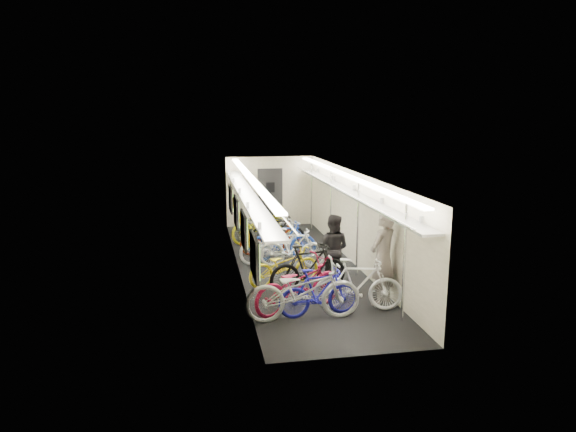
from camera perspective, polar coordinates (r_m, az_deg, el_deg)
name	(u,v)px	position (r m, az deg, el deg)	size (l,w,h in m)	color
train_car_shell	(279,199)	(13.44, -1.00, 1.93)	(10.00, 10.00, 10.00)	black
bicycle_0	(303,291)	(9.75, 1.69, -8.32)	(0.77, 2.21, 1.16)	#A5A6AA
bicycle_1	(319,292)	(9.97, 3.49, -8.46)	(0.46, 1.61, 0.97)	#1C1BA4
bicycle_2	(299,285)	(10.21, 1.22, -7.62)	(0.72, 2.06, 1.08)	maroon
bicycle_3	(309,268)	(11.25, 2.30, -5.80)	(0.51, 1.81, 1.09)	black
bicycle_4	(284,266)	(11.69, -0.44, -5.56)	(0.61, 1.74, 0.91)	gold
bicycle_5	(292,248)	(12.99, 0.49, -3.55)	(0.48, 1.72, 1.03)	silver
bicycle_6	(276,242)	(13.48, -1.40, -2.92)	(0.71, 2.03, 1.07)	silver
bicycle_7	(282,241)	(13.58, -0.62, -2.76)	(0.51, 1.81, 1.09)	#1C3BA8
bicycle_8	(271,239)	(14.09, -1.85, -2.60)	(0.61, 1.75, 0.92)	maroon
bicycle_9	(277,231)	(14.92, -1.21, -1.72)	(0.45, 1.60, 0.96)	black
bicycle_10	(262,224)	(15.57, -2.93, -0.93)	(0.72, 2.08, 1.09)	gold
bicycle_11	(359,284)	(10.34, 7.85, -7.55)	(0.50, 1.76, 1.06)	white
bicycle_12	(266,226)	(15.63, -2.47, -1.08)	(0.65, 1.87, 0.98)	slate
bicycle_14	(268,223)	(16.19, -2.18, -0.78)	(0.60, 1.73, 0.91)	slate
passenger_near	(383,258)	(10.62, 10.48, -4.59)	(0.71, 0.47, 1.96)	gray
passenger_mid	(333,249)	(11.85, 4.98, -3.64)	(0.78, 0.61, 1.60)	black
backpack	(393,237)	(11.16, 11.63, -2.25)	(0.26, 0.14, 0.38)	#B41712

